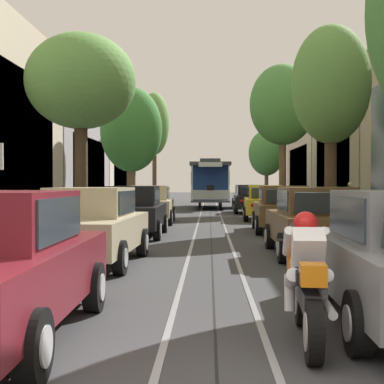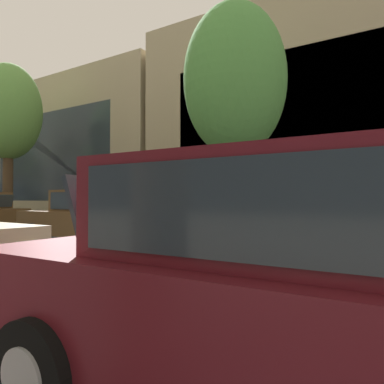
{
  "view_description": "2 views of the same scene",
  "coord_description": "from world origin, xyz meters",
  "px_view_note": "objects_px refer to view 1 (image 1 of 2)",
  "views": [
    {
      "loc": [
        -0.07,
        -4.09,
        1.67
      ],
      "look_at": [
        -0.74,
        18.36,
        1.32
      ],
      "focal_mm": 53.04,
      "sensor_mm": 36.0,
      "label": 1
    },
    {
      "loc": [
        -4.59,
        1.3,
        1.32
      ],
      "look_at": [
        0.66,
        4.59,
        1.45
      ],
      "focal_mm": 32.92,
      "sensor_mm": 36.0,
      "label": 2
    }
  ],
  "objects_px": {
    "parked_car_beige_second_left": "(90,225)",
    "cable_car_trolley": "(210,183)",
    "parked_car_black_mid_left": "(133,211)",
    "parked_car_beige_fourth_left": "(150,204)",
    "parked_car_yellow_fourth_right": "(265,202)",
    "street_tree_kerb_left_mid": "(131,130)",
    "parked_car_brown_second_right": "(314,221)",
    "street_tree_kerb_right_mid": "(283,105)",
    "street_tree_kerb_right_fourth": "(266,153)",
    "street_tree_kerb_right_second": "(331,86)",
    "parked_car_white_sixth_right": "(247,196)",
    "pedestrian_on_left_pavement": "(350,197)",
    "parked_car_brown_mid_right": "(283,209)",
    "street_tree_kerb_left_second": "(81,83)",
    "motorcycle_with_rider": "(307,281)",
    "parked_car_black_fifth_right": "(251,199)",
    "street_tree_kerb_left_fourth": "(154,125)",
    "fire_hydrant": "(357,231)"
  },
  "relations": [
    {
      "from": "parked_car_beige_fourth_left",
      "to": "parked_car_black_fifth_right",
      "type": "distance_m",
      "value": 9.66
    },
    {
      "from": "parked_car_black_fifth_right",
      "to": "fire_hydrant",
      "type": "relative_size",
      "value": 5.23
    },
    {
      "from": "parked_car_yellow_fourth_right",
      "to": "street_tree_kerb_left_mid",
      "type": "height_order",
      "value": "street_tree_kerb_left_mid"
    },
    {
      "from": "parked_car_beige_second_left",
      "to": "street_tree_kerb_right_second",
      "type": "distance_m",
      "value": 12.24
    },
    {
      "from": "parked_car_yellow_fourth_right",
      "to": "cable_car_trolley",
      "type": "bearing_deg",
      "value": 100.48
    },
    {
      "from": "street_tree_kerb_left_fourth",
      "to": "cable_car_trolley",
      "type": "relative_size",
      "value": 0.94
    },
    {
      "from": "parked_car_brown_mid_right",
      "to": "street_tree_kerb_right_second",
      "type": "relative_size",
      "value": 0.59
    },
    {
      "from": "parked_car_black_mid_left",
      "to": "street_tree_kerb_right_second",
      "type": "relative_size",
      "value": 0.59
    },
    {
      "from": "parked_car_beige_second_left",
      "to": "cable_car_trolley",
      "type": "distance_m",
      "value": 27.79
    },
    {
      "from": "street_tree_kerb_right_second",
      "to": "parked_car_black_mid_left",
      "type": "bearing_deg",
      "value": -156.7
    },
    {
      "from": "parked_car_brown_mid_right",
      "to": "cable_car_trolley",
      "type": "xyz_separation_m",
      "value": [
        -2.46,
        19.76,
        0.86
      ]
    },
    {
      "from": "street_tree_kerb_left_second",
      "to": "motorcycle_with_rider",
      "type": "height_order",
      "value": "street_tree_kerb_left_second"
    },
    {
      "from": "parked_car_beige_fourth_left",
      "to": "street_tree_kerb_left_fourth",
      "type": "relative_size",
      "value": 0.51
    },
    {
      "from": "parked_car_black_mid_left",
      "to": "motorcycle_with_rider",
      "type": "relative_size",
      "value": 2.2
    },
    {
      "from": "parked_car_beige_second_left",
      "to": "street_tree_kerb_left_second",
      "type": "xyz_separation_m",
      "value": [
        -1.9,
        7.52,
        4.27
      ]
    },
    {
      "from": "parked_car_beige_second_left",
      "to": "parked_car_black_fifth_right",
      "type": "relative_size",
      "value": 1.0
    },
    {
      "from": "cable_car_trolley",
      "to": "motorcycle_with_rider",
      "type": "height_order",
      "value": "cable_car_trolley"
    },
    {
      "from": "parked_car_white_sixth_right",
      "to": "street_tree_kerb_right_second",
      "type": "bearing_deg",
      "value": -84.1
    },
    {
      "from": "parked_car_white_sixth_right",
      "to": "street_tree_kerb_left_second",
      "type": "xyz_separation_m",
      "value": [
        -6.91,
        -19.58,
        4.27
      ]
    },
    {
      "from": "street_tree_kerb_right_second",
      "to": "parked_car_white_sixth_right",
      "type": "bearing_deg",
      "value": 95.9
    },
    {
      "from": "parked_car_beige_second_left",
      "to": "street_tree_kerb_left_fourth",
      "type": "distance_m",
      "value": 31.92
    },
    {
      "from": "motorcycle_with_rider",
      "to": "parked_car_black_fifth_right",
      "type": "bearing_deg",
      "value": 87.02
    },
    {
      "from": "parked_car_beige_second_left",
      "to": "parked_car_black_mid_left",
      "type": "relative_size",
      "value": 1.01
    },
    {
      "from": "parked_car_brown_second_right",
      "to": "pedestrian_on_left_pavement",
      "type": "bearing_deg",
      "value": 73.38
    },
    {
      "from": "parked_car_beige_fourth_left",
      "to": "parked_car_white_sixth_right",
      "type": "bearing_deg",
      "value": 71.61
    },
    {
      "from": "parked_car_white_sixth_right",
      "to": "street_tree_kerb_left_second",
      "type": "height_order",
      "value": "street_tree_kerb_left_second"
    },
    {
      "from": "parked_car_brown_second_right",
      "to": "street_tree_kerb_left_fourth",
      "type": "relative_size",
      "value": 0.51
    },
    {
      "from": "parked_car_beige_fourth_left",
      "to": "motorcycle_with_rider",
      "type": "bearing_deg",
      "value": -78.89
    },
    {
      "from": "parked_car_yellow_fourth_right",
      "to": "parked_car_black_mid_left",
      "type": "bearing_deg",
      "value": -121.34
    },
    {
      "from": "parked_car_black_mid_left",
      "to": "cable_car_trolley",
      "type": "xyz_separation_m",
      "value": [
        2.46,
        21.46,
        0.86
      ]
    },
    {
      "from": "parked_car_beige_second_left",
      "to": "cable_car_trolley",
      "type": "xyz_separation_m",
      "value": [
        2.51,
        27.66,
        0.86
      ]
    },
    {
      "from": "parked_car_black_mid_left",
      "to": "parked_car_beige_fourth_left",
      "type": "height_order",
      "value": "same"
    },
    {
      "from": "fire_hydrant",
      "to": "street_tree_kerb_right_mid",
      "type": "bearing_deg",
      "value": 89.05
    },
    {
      "from": "street_tree_kerb_left_second",
      "to": "parked_car_black_mid_left",
      "type": "bearing_deg",
      "value": -34.06
    },
    {
      "from": "parked_car_brown_second_right",
      "to": "street_tree_kerb_right_fourth",
      "type": "bearing_deg",
      "value": 86.39
    },
    {
      "from": "street_tree_kerb_left_mid",
      "to": "motorcycle_with_rider",
      "type": "distance_m",
      "value": 26.16
    },
    {
      "from": "parked_car_brown_mid_right",
      "to": "parked_car_beige_second_left",
      "type": "bearing_deg",
      "value": -122.16
    },
    {
      "from": "pedestrian_on_left_pavement",
      "to": "fire_hydrant",
      "type": "height_order",
      "value": "pedestrian_on_left_pavement"
    },
    {
      "from": "parked_car_black_mid_left",
      "to": "cable_car_trolley",
      "type": "bearing_deg",
      "value": 83.45
    },
    {
      "from": "street_tree_kerb_right_mid",
      "to": "pedestrian_on_left_pavement",
      "type": "bearing_deg",
      "value": -46.63
    },
    {
      "from": "parked_car_black_fifth_right",
      "to": "street_tree_kerb_right_second",
      "type": "distance_m",
      "value": 12.24
    },
    {
      "from": "parked_car_yellow_fourth_right",
      "to": "street_tree_kerb_right_mid",
      "type": "bearing_deg",
      "value": 75.5
    },
    {
      "from": "street_tree_kerb_right_fourth",
      "to": "street_tree_kerb_right_mid",
      "type": "bearing_deg",
      "value": -90.55
    },
    {
      "from": "parked_car_black_mid_left",
      "to": "parked_car_beige_second_left",
      "type": "bearing_deg",
      "value": -90.45
    },
    {
      "from": "parked_car_yellow_fourth_right",
      "to": "pedestrian_on_left_pavement",
      "type": "distance_m",
      "value": 5.58
    },
    {
      "from": "parked_car_white_sixth_right",
      "to": "motorcycle_with_rider",
      "type": "relative_size",
      "value": 2.22
    },
    {
      "from": "parked_car_brown_second_right",
      "to": "parked_car_yellow_fourth_right",
      "type": "height_order",
      "value": "same"
    },
    {
      "from": "parked_car_brown_mid_right",
      "to": "street_tree_kerb_right_fourth",
      "type": "relative_size",
      "value": 0.78
    },
    {
      "from": "parked_car_black_mid_left",
      "to": "street_tree_kerb_right_fourth",
      "type": "relative_size",
      "value": 0.78
    },
    {
      "from": "parked_car_beige_fourth_left",
      "to": "parked_car_yellow_fourth_right",
      "type": "relative_size",
      "value": 0.99
    }
  ]
}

